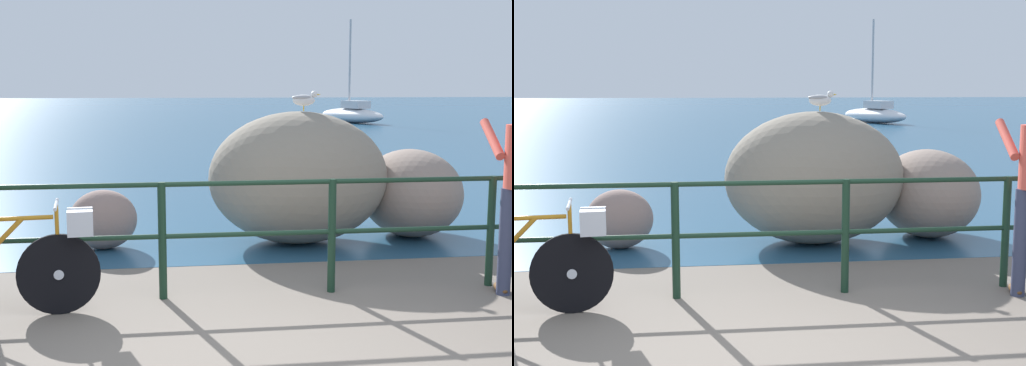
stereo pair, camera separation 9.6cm
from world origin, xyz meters
TOP-DOWN VIEW (x-y plane):
  - ground_plane at (0.00, 20.00)m, footprint 120.00×120.00m
  - sea_surface at (0.00, 47.67)m, footprint 120.00×90.00m
  - promenade_railing at (0.00, 1.62)m, footprint 7.52×0.07m
  - bicycle at (-1.94, 1.28)m, footprint 1.69×0.48m
  - breakwater_boulder_main at (0.83, 3.60)m, footprint 2.09×1.59m
  - breakwater_boulder_left at (-1.40, 3.58)m, footprint 0.75×0.63m
  - breakwater_boulder_right at (2.27, 3.78)m, footprint 1.20×1.49m
  - seagull at (0.91, 3.67)m, footprint 0.34×0.15m
  - sailboat at (8.39, 28.38)m, footprint 2.92×4.56m

SIDE VIEW (x-z plane):
  - ground_plane at x=0.00m, z-range -0.10..0.00m
  - sea_surface at x=0.00m, z-range 0.00..0.01m
  - breakwater_boulder_left at x=-1.40m, z-range 0.00..0.67m
  - sailboat at x=8.39m, z-range -2.03..2.87m
  - bicycle at x=-1.94m, z-range 0.00..0.92m
  - breakwater_boulder_right at x=2.27m, z-range 0.00..1.06m
  - promenade_railing at x=0.00m, z-range 0.13..1.15m
  - breakwater_boulder_main at x=0.83m, z-range 0.00..1.54m
  - seagull at x=0.91m, z-range 1.56..1.79m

